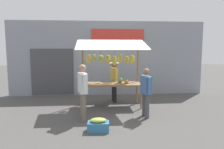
# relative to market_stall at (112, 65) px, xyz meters

# --- Properties ---
(ground_plane) EXTENTS (40.00, 40.00, 0.00)m
(ground_plane) POSITION_rel_market_stall_xyz_m (0.02, 0.07, -1.56)
(ground_plane) COLOR #514F4C
(street_backdrop) EXTENTS (9.00, 0.30, 3.40)m
(street_backdrop) POSITION_rel_market_stall_xyz_m (0.07, -2.13, 0.13)
(street_backdrop) COLOR #8C939E
(street_backdrop) RESTS_ON ground
(market_stall) EXTENTS (2.50, 1.46, 2.50)m
(market_stall) POSITION_rel_market_stall_xyz_m (0.00, 0.00, 0.00)
(market_stall) COLOR olive
(market_stall) RESTS_ON ground
(vendor_with_sunhat) EXTENTS (0.42, 0.69, 1.63)m
(vendor_with_sunhat) POSITION_rel_market_stall_xyz_m (-0.15, -0.68, -0.61)
(vendor_with_sunhat) COLOR #232328
(vendor_with_sunhat) RESTS_ON ground
(shopper_with_ponytail) EXTENTS (0.33, 0.70, 1.70)m
(shopper_with_ponytail) POSITION_rel_market_stall_xyz_m (1.00, 1.50, -0.57)
(shopper_with_ponytail) COLOR #726656
(shopper_with_ponytail) RESTS_ON ground
(shopper_in_striped_shirt) EXTENTS (0.27, 0.67, 1.56)m
(shopper_in_striped_shirt) POSITION_rel_market_stall_xyz_m (-0.96, 1.37, -0.67)
(shopper_in_striped_shirt) COLOR #4C4C51
(shopper_in_striped_shirt) RESTS_ON ground
(produce_crate_near) EXTENTS (0.58, 0.37, 0.36)m
(produce_crate_near) POSITION_rel_market_stall_xyz_m (0.56, 2.45, -1.40)
(produce_crate_near) COLOR teal
(produce_crate_near) RESTS_ON ground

